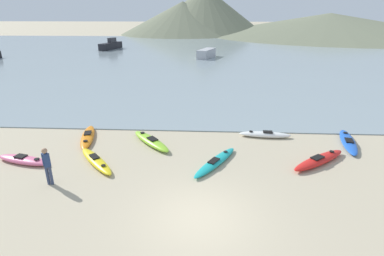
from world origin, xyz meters
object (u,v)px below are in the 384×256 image
kayak_on_sand_3 (216,162)px  kayak_on_sand_6 (24,160)px  person_near_foreground (47,164)px  kayak_on_sand_5 (265,135)px  moored_boat_2 (111,45)px  kayak_on_sand_0 (88,137)px  kayak_on_sand_2 (96,161)px  kayak_on_sand_1 (319,160)px  moored_boat_1 (206,53)px  kayak_on_sand_7 (348,142)px  kayak_on_sand_4 (151,141)px

kayak_on_sand_3 → kayak_on_sand_6: 9.08m
person_near_foreground → kayak_on_sand_6: bearing=141.2°
kayak_on_sand_5 → moored_boat_2: bearing=118.0°
kayak_on_sand_6 → moored_boat_2: (-9.43, 43.97, 0.61)m
kayak_on_sand_0 → kayak_on_sand_5: bearing=4.8°
kayak_on_sand_5 → kayak_on_sand_2: bearing=-156.9°
kayak_on_sand_5 → moored_boat_2: 45.56m
kayak_on_sand_0 → kayak_on_sand_1: 12.19m
person_near_foreground → moored_boat_1: size_ratio=0.34×
moored_boat_1 → kayak_on_sand_7: bearing=-75.7°
kayak_on_sand_0 → kayak_on_sand_3: kayak_on_sand_0 is taller
kayak_on_sand_1 → kayak_on_sand_2: 10.53m
kayak_on_sand_3 → kayak_on_sand_7: 7.69m
kayak_on_sand_3 → person_near_foreground: bearing=-163.0°
kayak_on_sand_5 → kayak_on_sand_7: size_ratio=0.82×
moored_boat_1 → person_near_foreground: bearing=-99.7°
kayak_on_sand_3 → moored_boat_2: moored_boat_2 is taller
kayak_on_sand_0 → kayak_on_sand_2: kayak_on_sand_0 is taller
kayak_on_sand_2 → kayak_on_sand_4: size_ratio=0.95×
kayak_on_sand_7 → kayak_on_sand_0: bearing=-179.5°
kayak_on_sand_0 → kayak_on_sand_6: 3.51m
moored_boat_2 → moored_boat_1: bearing=-28.7°
kayak_on_sand_7 → kayak_on_sand_1: bearing=-134.9°
kayak_on_sand_7 → moored_boat_2: size_ratio=0.60×
kayak_on_sand_0 → kayak_on_sand_7: (14.31, 0.13, -0.01)m
kayak_on_sand_0 → kayak_on_sand_7: size_ratio=0.97×
kayak_on_sand_5 → kayak_on_sand_7: (4.33, -0.72, -0.02)m
kayak_on_sand_6 → moored_boat_1: 35.23m
kayak_on_sand_2 → moored_boat_1: size_ratio=0.60×
kayak_on_sand_0 → moored_boat_2: bearing=105.5°
moored_boat_2 → kayak_on_sand_0: bearing=-74.5°
kayak_on_sand_3 → kayak_on_sand_2: bearing=-177.7°
kayak_on_sand_6 → moored_boat_2: bearing=102.1°
kayak_on_sand_1 → moored_boat_2: 49.19m
kayak_on_sand_2 → kayak_on_sand_7: kayak_on_sand_2 is taller
kayak_on_sand_1 → kayak_on_sand_3: kayak_on_sand_1 is taller
kayak_on_sand_7 → moored_boat_1: moored_boat_1 is taller
kayak_on_sand_2 → kayak_on_sand_5: bearing=23.1°
kayak_on_sand_4 → kayak_on_sand_6: kayak_on_sand_4 is taller
person_near_foreground → moored_boat_1: (6.13, 36.00, -0.25)m
kayak_on_sand_1 → kayak_on_sand_3: (-4.88, -0.36, -0.05)m
person_near_foreground → moored_boat_2: moored_boat_2 is taller
kayak_on_sand_3 → kayak_on_sand_4: size_ratio=1.11×
kayak_on_sand_4 → moored_boat_2: (-15.06, 41.49, 0.59)m
kayak_on_sand_6 → moored_boat_2: moored_boat_2 is taller
kayak_on_sand_2 → moored_boat_2: moored_boat_2 is taller
kayak_on_sand_3 → kayak_on_sand_4: bearing=148.2°
kayak_on_sand_6 → kayak_on_sand_7: bearing=10.5°
kayak_on_sand_7 → moored_boat_1: 32.21m
moored_boat_2 → kayak_on_sand_5: bearing=-62.0°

